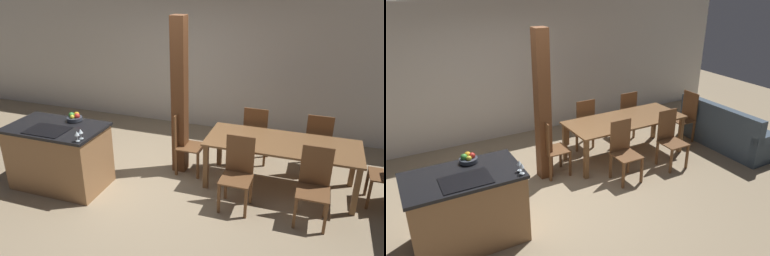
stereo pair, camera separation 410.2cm
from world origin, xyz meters
The scene contains 13 objects.
ground_plane centered at (0.00, 0.00, 0.00)m, with size 16.00×16.00×0.00m, color #9E896B.
wall_back centered at (0.00, 2.58, 1.35)m, with size 11.20×0.08×2.70m.
kitchen_island centered at (-1.25, -0.35, 0.47)m, with size 1.36×0.81×0.95m.
fruit_bowl centered at (-1.11, -0.08, 0.99)m, with size 0.22×0.22×0.12m.
wine_glass_near centered at (-0.64, -0.68, 1.05)m, with size 0.06×0.06×0.14m.
wine_glass_middle centered at (-0.64, -0.61, 1.05)m, with size 0.06×0.06×0.14m.
dining_table centered at (1.80, 0.64, 0.64)m, with size 2.14×0.88×0.72m.
dining_chair_near_left centered at (1.31, -0.02, 0.50)m, with size 0.40×0.40×0.98m.
dining_chair_near_right centered at (2.28, -0.02, 0.50)m, with size 0.40×0.40×0.98m.
dining_chair_far_left centered at (1.31, 1.30, 0.50)m, with size 0.40×0.40×0.98m.
dining_chair_far_right centered at (2.28, 1.30, 0.50)m, with size 0.40×0.40×0.98m.
dining_chair_head_end centered at (0.34, 0.64, 0.50)m, with size 0.40×0.40×0.98m.
timber_post centered at (0.24, 0.67, 1.20)m, with size 0.21×0.21×2.40m.
Camera 1 is at (2.18, -4.29, 2.95)m, focal length 35.00 mm.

